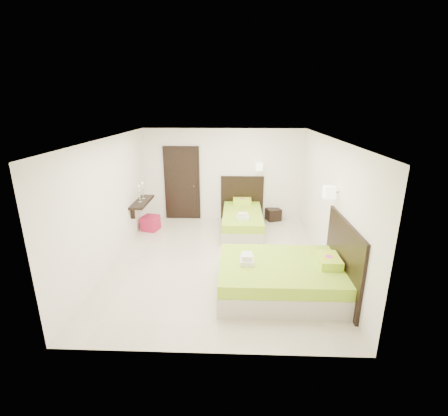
{
  "coord_description": "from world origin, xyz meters",
  "views": [
    {
      "loc": [
        0.35,
        -6.34,
        3.24
      ],
      "look_at": [
        0.1,
        0.3,
        1.1
      ],
      "focal_mm": 26.0,
      "sensor_mm": 36.0,
      "label": 1
    }
  ],
  "objects_px": {
    "bed_double": "(284,276)",
    "nightstand": "(273,214)",
    "ottoman": "(151,223)",
    "bed_single": "(242,219)"
  },
  "relations": [
    {
      "from": "bed_single",
      "to": "ottoman",
      "type": "relative_size",
      "value": 5.18
    },
    {
      "from": "bed_single",
      "to": "nightstand",
      "type": "distance_m",
      "value": 1.23
    },
    {
      "from": "bed_double",
      "to": "nightstand",
      "type": "bearing_deg",
      "value": 86.77
    },
    {
      "from": "bed_double",
      "to": "ottoman",
      "type": "distance_m",
      "value": 4.28
    },
    {
      "from": "bed_single",
      "to": "bed_double",
      "type": "xyz_separation_m",
      "value": [
        0.7,
        -3.0,
        0.01
      ]
    },
    {
      "from": "bed_single",
      "to": "bed_double",
      "type": "height_order",
      "value": "bed_double"
    },
    {
      "from": "bed_single",
      "to": "bed_double",
      "type": "bearing_deg",
      "value": -76.87
    },
    {
      "from": "bed_single",
      "to": "ottoman",
      "type": "height_order",
      "value": "bed_single"
    },
    {
      "from": "nightstand",
      "to": "bed_double",
      "type": "bearing_deg",
      "value": -112.02
    },
    {
      "from": "bed_double",
      "to": "nightstand",
      "type": "distance_m",
      "value": 3.82
    }
  ]
}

